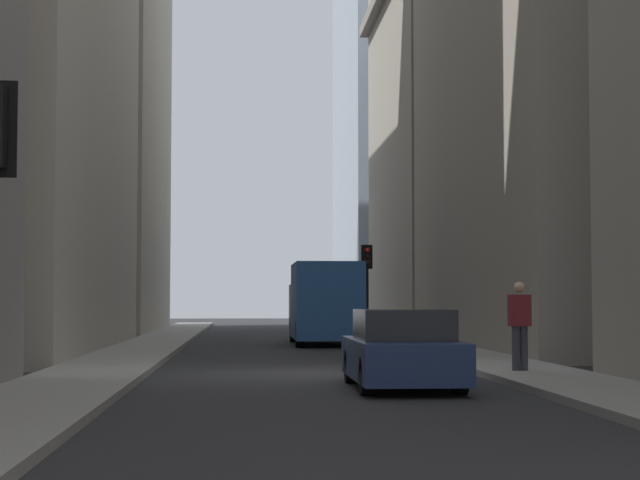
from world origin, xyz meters
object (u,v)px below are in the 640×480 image
traffic_light_midblock (367,268)px  delivery_truck (324,303)px  discarded_bottle (432,349)px  sedan_navy (402,352)px  pedestrian (520,322)px

traffic_light_midblock → delivery_truck: bearing=165.8°
discarded_bottle → traffic_light_midblock: bearing=-1.5°
delivery_truck → sedan_navy: size_ratio=1.50×
sedan_navy → traffic_light_midblock: (29.88, -2.76, 2.38)m
discarded_bottle → delivery_truck: bearing=14.0°
traffic_light_midblock → pedestrian: 27.29m
sedan_navy → discarded_bottle: (9.95, -2.25, -0.42)m
pedestrian → discarded_bottle: 7.37m
delivery_truck → pedestrian: delivery_truck is taller
traffic_light_midblock → pedestrian: size_ratio=2.18×
traffic_light_midblock → pedestrian: (-27.23, -0.06, -1.91)m
delivery_truck → traffic_light_midblock: size_ratio=1.63×
delivery_truck → discarded_bottle: size_ratio=23.93×
discarded_bottle → sedan_navy: bearing=167.2°
traffic_light_midblock → sedan_navy: bearing=174.7°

